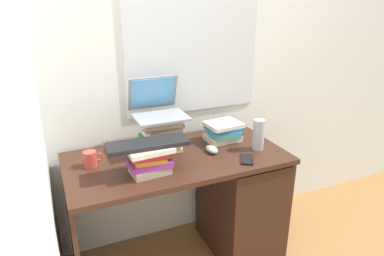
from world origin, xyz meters
TOP-DOWN VIEW (x-y plane):
  - wall_back at (0.00, 0.36)m, footprint 6.00×0.06m
  - wall_left at (-0.72, 0.00)m, footprint 0.05×6.00m
  - desk at (0.32, -0.02)m, footprint 1.26×0.64m
  - book_stack_tall at (-0.05, 0.11)m, footprint 0.26×0.19m
  - book_stack_keyboard_riser at (-0.20, -0.13)m, footprint 0.24×0.19m
  - book_stack_side at (0.36, 0.10)m, footprint 0.23×0.20m
  - laptop at (-0.05, 0.17)m, footprint 0.30×0.30m
  - keyboard at (-0.21, -0.13)m, footprint 0.43×0.16m
  - computer_mouse at (0.21, -0.03)m, footprint 0.06×0.10m
  - mug at (-0.47, 0.07)m, footprint 0.11×0.07m
  - water_bottle at (0.49, -0.10)m, footprint 0.07×0.07m
  - cell_phone at (0.35, -0.20)m, footprint 0.12×0.15m

SIDE VIEW (x-z plane):
  - desk at x=0.32m, z-range 0.03..0.79m
  - cell_phone at x=0.35m, z-range 0.75..0.76m
  - computer_mouse at x=0.21m, z-range 0.75..0.79m
  - mug at x=-0.47m, z-range 0.75..0.84m
  - book_stack_side at x=0.36m, z-range 0.76..0.88m
  - book_stack_keyboard_riser at x=-0.20m, z-range 0.76..0.91m
  - water_bottle at x=0.49m, z-range 0.75..0.94m
  - book_stack_tall at x=-0.05m, z-range 0.75..0.96m
  - keyboard at x=-0.21m, z-range 0.91..0.93m
  - laptop at x=-0.05m, z-range 0.90..1.12m
  - wall_left at x=-0.72m, z-range 0.00..2.60m
  - wall_back at x=0.00m, z-range 0.00..2.60m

